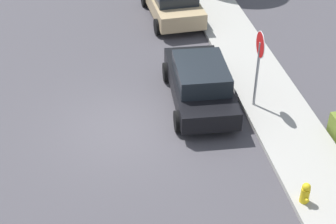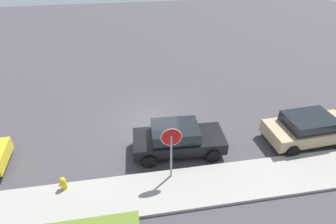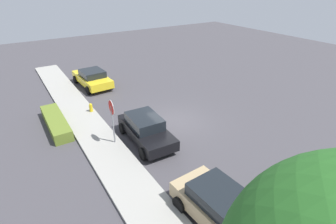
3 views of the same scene
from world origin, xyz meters
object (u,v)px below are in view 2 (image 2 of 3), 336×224
at_px(parked_car_black, 178,139).
at_px(fire_hydrant, 64,184).
at_px(stop_sign, 171,146).
at_px(parked_car_tan, 309,128).

distance_m(parked_car_black, fire_hydrant, 5.07).
height_order(stop_sign, parked_car_black, stop_sign).
relative_size(stop_sign, parked_car_black, 0.62).
height_order(parked_car_tan, fire_hydrant, parked_car_tan).
bearing_deg(parked_car_black, fire_hydrant, 17.58).
bearing_deg(parked_car_black, parked_car_tan, 177.56).
xyz_separation_m(parked_car_tan, fire_hydrant, (11.15, 1.26, -0.38)).
bearing_deg(stop_sign, parked_car_black, -110.05).
bearing_deg(parked_car_black, stop_sign, 69.95).
distance_m(stop_sign, parked_car_black, 2.00).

